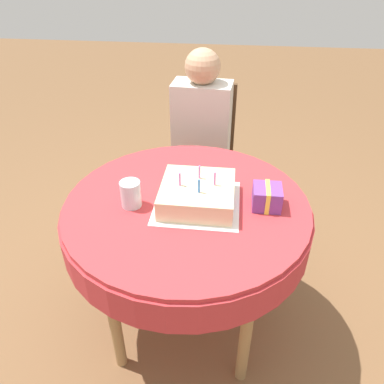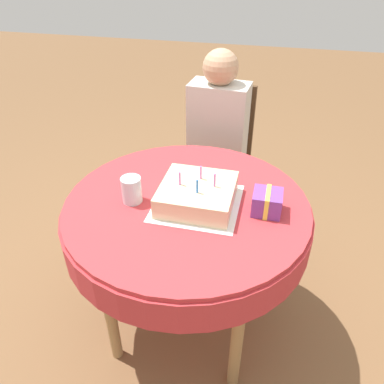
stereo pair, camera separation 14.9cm
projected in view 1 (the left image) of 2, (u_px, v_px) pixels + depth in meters
name	position (u px, v px, depth m)	size (l,w,h in m)	color
ground_plane	(188.00, 318.00, 1.94)	(12.00, 12.00, 0.00)	brown
dining_table	(187.00, 219.00, 1.57)	(1.02, 1.02, 0.75)	#BC3338
chair	(203.00, 155.00, 2.37)	(0.43, 0.43, 0.92)	#4C331E
person	(201.00, 133.00, 2.19)	(0.34, 0.30, 1.16)	tan
napkin	(197.00, 202.00, 1.52)	(0.34, 0.34, 0.00)	white
birthday_cake	(197.00, 194.00, 1.49)	(0.29, 0.29, 0.14)	beige
drinking_glass	(131.00, 194.00, 1.47)	(0.08, 0.08, 0.11)	silver
gift_box	(267.00, 197.00, 1.47)	(0.11, 0.12, 0.09)	#753D99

